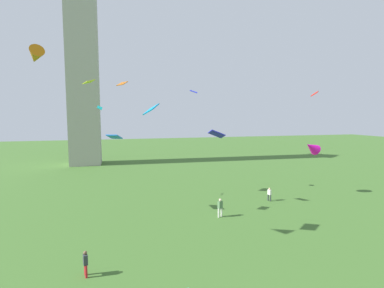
# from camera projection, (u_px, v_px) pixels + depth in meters

# --- Properties ---
(monument_obelisk) EXTENTS (5.95, 5.95, 46.03)m
(monument_obelisk) POSITION_uv_depth(u_px,v_px,m) (82.00, 51.00, 56.93)
(monument_obelisk) COLOR #A8A399
(monument_obelisk) RESTS_ON ground_plane
(person_0) EXTENTS (0.36, 0.46, 1.56)m
(person_0) POSITION_uv_depth(u_px,v_px,m) (269.00, 194.00, 33.20)
(person_0) COLOR #2D3338
(person_0) RESTS_ON ground_plane
(person_1) EXTENTS (0.55, 0.46, 1.85)m
(person_1) POSITION_uv_depth(u_px,v_px,m) (220.00, 207.00, 27.87)
(person_1) COLOR silver
(person_1) RESTS_ON ground_plane
(person_2) EXTENTS (0.34, 0.50, 1.65)m
(person_2) POSITION_uv_depth(u_px,v_px,m) (85.00, 262.00, 17.48)
(person_2) COLOR red
(person_2) RESTS_ON ground_plane
(kite_flying_0) EXTENTS (1.67, 1.17, 1.05)m
(kite_flying_0) POSITION_uv_depth(u_px,v_px,m) (217.00, 134.00, 30.64)
(kite_flying_0) COLOR #201FB2
(kite_flying_1) EXTENTS (0.60, 0.83, 0.57)m
(kite_flying_1) POSITION_uv_depth(u_px,v_px,m) (100.00, 108.00, 31.82)
(kite_flying_1) COLOR #12D5CC
(kite_flying_2) EXTENTS (2.56, 1.90, 2.03)m
(kite_flying_2) POSITION_uv_depth(u_px,v_px,m) (311.00, 147.00, 34.96)
(kite_flying_2) COLOR #DD0FA7
(kite_flying_3) EXTENTS (1.02, 1.09, 0.61)m
(kite_flying_3) POSITION_uv_depth(u_px,v_px,m) (315.00, 94.00, 27.68)
(kite_flying_3) COLOR red
(kite_flying_4) EXTENTS (1.41, 1.53, 0.64)m
(kite_flying_4) POSITION_uv_depth(u_px,v_px,m) (122.00, 84.00, 32.91)
(kite_flying_4) COLOR #BD5F16
(kite_flying_5) EXTENTS (1.64, 1.90, 0.54)m
(kite_flying_5) POSITION_uv_depth(u_px,v_px,m) (114.00, 137.00, 27.83)
(kite_flying_5) COLOR blue
(kite_flying_6) EXTENTS (1.13, 1.20, 0.51)m
(kite_flying_6) POSITION_uv_depth(u_px,v_px,m) (89.00, 82.00, 25.48)
(kite_flying_6) COLOR yellow
(kite_flying_7) EXTENTS (1.14, 0.90, 0.51)m
(kite_flying_7) POSITION_uv_depth(u_px,v_px,m) (194.00, 92.00, 35.63)
(kite_flying_7) COLOR #2C38E3
(kite_flying_8) EXTENTS (1.53, 1.87, 1.46)m
(kite_flying_8) POSITION_uv_depth(u_px,v_px,m) (35.00, 56.00, 19.06)
(kite_flying_8) COLOR #C16A0B
(kite_flying_9) EXTENTS (1.38, 1.66, 0.94)m
(kite_flying_9) POSITION_uv_depth(u_px,v_px,m) (151.00, 109.00, 21.27)
(kite_flying_9) COLOR #0B89CD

